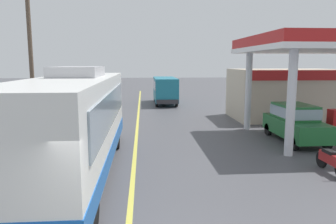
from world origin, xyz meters
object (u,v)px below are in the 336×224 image
Objects in this scene: minibus_opposing_lane at (165,88)px; pedestrian_near_pump at (299,118)px; motorcycle_parked_forecourt at (331,160)px; car_at_pump at (295,121)px; coach_bus_main at (74,125)px.

minibus_opposing_lane is 3.69× the size of pedestrian_near_pump.
motorcycle_parked_forecourt is at bearing -106.20° from pedestrian_near_pump.
motorcycle_parked_forecourt is 1.08× the size of pedestrian_near_pump.
minibus_opposing_lane is 3.41× the size of motorcycle_parked_forecourt.
car_at_pump is 16.17m from minibus_opposing_lane.
motorcycle_parked_forecourt is at bearing -77.30° from minibus_opposing_lane.
car_at_pump is 0.69× the size of minibus_opposing_lane.
minibus_opposing_lane is 20.33m from motorcycle_parked_forecourt.
motorcycle_parked_forecourt is at bearing -3.62° from coach_bus_main.
minibus_opposing_lane reaches higher than car_at_pump.
car_at_pump is 4.66m from motorcycle_parked_forecourt.
coach_bus_main reaches higher than motorcycle_parked_forecourt.
minibus_opposing_lane is at bearing 109.22° from car_at_pump.
car_at_pump reaches higher than motorcycle_parked_forecourt.
coach_bus_main is at bearing 176.38° from motorcycle_parked_forecourt.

